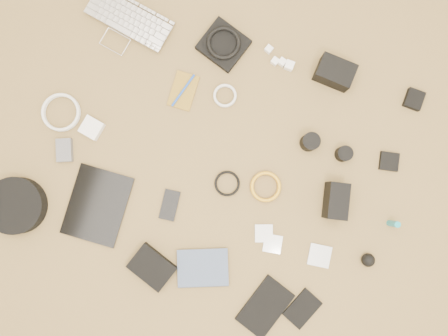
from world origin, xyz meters
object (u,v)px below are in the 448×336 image
(dslr_camera, at_px, (335,73))
(headphone_case, at_px, (16,206))
(phone, at_px, (170,205))
(paperback, at_px, (203,287))
(tablet, at_px, (98,205))
(laptop, at_px, (123,29))

(dslr_camera, bearing_deg, headphone_case, -134.48)
(phone, distance_m, paperback, 0.33)
(dslr_camera, xyz_separation_m, headphone_case, (-0.98, -0.87, -0.01))
(dslr_camera, xyz_separation_m, tablet, (-0.69, -0.77, -0.03))
(dslr_camera, distance_m, phone, 0.81)
(headphone_case, relative_size, paperback, 1.13)
(laptop, bearing_deg, paperback, -43.36)
(laptop, distance_m, paperback, 1.04)
(phone, bearing_deg, headphone_case, -166.72)
(laptop, height_order, tablet, laptop)
(tablet, bearing_deg, phone, 16.60)
(phone, height_order, headphone_case, headphone_case)
(tablet, bearing_deg, paperback, -20.79)
(laptop, xyz_separation_m, dslr_camera, (0.83, 0.09, 0.03))
(dslr_camera, relative_size, paperback, 0.72)
(tablet, distance_m, phone, 0.28)
(laptop, xyz_separation_m, tablet, (0.13, -0.68, -0.01))
(tablet, height_order, paperback, paperback)
(phone, xyz_separation_m, paperback, (0.22, -0.25, 0.00))
(laptop, height_order, headphone_case, headphone_case)
(tablet, bearing_deg, laptop, 98.64)
(dslr_camera, height_order, headphone_case, dslr_camera)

